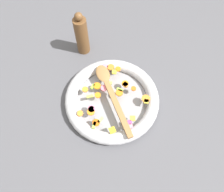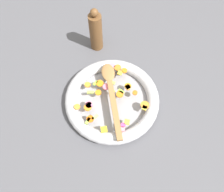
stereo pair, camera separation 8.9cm
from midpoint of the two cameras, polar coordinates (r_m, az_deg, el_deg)
The scene contains 5 objects.
ground_plane at distance 0.94m, azimuth 2.72°, elevation -1.69°, with size 4.00×4.00×0.00m, color #4C4C51.
skillet at distance 0.92m, azimuth 2.77°, elevation -1.08°, with size 0.40×0.40×0.05m.
chopped_vegetables at distance 0.89m, azimuth 2.39°, elevation 0.02°, with size 0.29×0.27×0.01m.
wooden_spoon at distance 0.89m, azimuth 2.69°, elevation 1.10°, with size 0.22×0.31×0.01m.
pepper_mill at distance 1.03m, azimuth -1.69°, elevation 16.35°, with size 0.06×0.06×0.22m.
Camera 2 is at (-0.28, -0.32, 0.84)m, focal length 35.00 mm.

